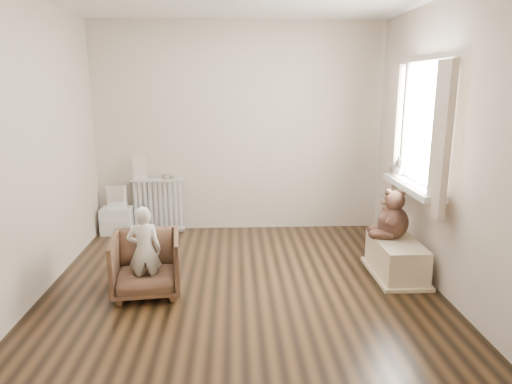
{
  "coord_description": "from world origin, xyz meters",
  "views": [
    {
      "loc": [
        -0.06,
        -3.96,
        1.84
      ],
      "look_at": [
        0.15,
        0.45,
        0.8
      ],
      "focal_mm": 32.0,
      "sensor_mm": 36.0,
      "label": 1
    }
  ],
  "objects_px": {
    "toy_vanity": "(117,212)",
    "toy_bench": "(396,256)",
    "radiator": "(158,202)",
    "armchair": "(146,264)",
    "plush_cat": "(398,167)",
    "child": "(144,251)",
    "teddy_bear": "(394,207)"
  },
  "relations": [
    {
      "from": "radiator",
      "to": "toy_bench",
      "type": "bearing_deg",
      "value": -30.3
    },
    {
      "from": "toy_vanity",
      "to": "child",
      "type": "height_order",
      "value": "child"
    },
    {
      "from": "toy_bench",
      "to": "plush_cat",
      "type": "height_order",
      "value": "plush_cat"
    },
    {
      "from": "armchair",
      "to": "plush_cat",
      "type": "xyz_separation_m",
      "value": [
        2.52,
        0.79,
        0.73
      ]
    },
    {
      "from": "child",
      "to": "radiator",
      "type": "bearing_deg",
      "value": -91.53
    },
    {
      "from": "radiator",
      "to": "child",
      "type": "relative_size",
      "value": 0.86
    },
    {
      "from": "radiator",
      "to": "armchair",
      "type": "relative_size",
      "value": 1.15
    },
    {
      "from": "toy_vanity",
      "to": "toy_bench",
      "type": "xyz_separation_m",
      "value": [
        3.07,
        -1.46,
        -0.08
      ]
    },
    {
      "from": "teddy_bear",
      "to": "plush_cat",
      "type": "height_order",
      "value": "plush_cat"
    },
    {
      "from": "radiator",
      "to": "toy_vanity",
      "type": "xyz_separation_m",
      "value": [
        -0.51,
        -0.03,
        -0.11
      ]
    },
    {
      "from": "toy_bench",
      "to": "plush_cat",
      "type": "xyz_separation_m",
      "value": [
        0.14,
        0.51,
        0.8
      ]
    },
    {
      "from": "armchair",
      "to": "toy_vanity",
      "type": "bearing_deg",
      "value": 104.55
    },
    {
      "from": "toy_vanity",
      "to": "toy_bench",
      "type": "height_order",
      "value": "toy_vanity"
    },
    {
      "from": "toy_bench",
      "to": "radiator",
      "type": "bearing_deg",
      "value": 149.7
    },
    {
      "from": "teddy_bear",
      "to": "plush_cat",
      "type": "xyz_separation_m",
      "value": [
        0.16,
        0.4,
        0.33
      ]
    },
    {
      "from": "child",
      "to": "teddy_bear",
      "type": "xyz_separation_m",
      "value": [
        2.36,
        0.44,
        0.25
      ]
    },
    {
      "from": "toy_vanity",
      "to": "teddy_bear",
      "type": "distance_m",
      "value": 3.36
    },
    {
      "from": "toy_vanity",
      "to": "plush_cat",
      "type": "distance_m",
      "value": 3.43
    },
    {
      "from": "toy_bench",
      "to": "child",
      "type": "bearing_deg",
      "value": -172.12
    },
    {
      "from": "toy_vanity",
      "to": "teddy_bear",
      "type": "bearing_deg",
      "value": -23.87
    },
    {
      "from": "radiator",
      "to": "child",
      "type": "height_order",
      "value": "child"
    },
    {
      "from": "child",
      "to": "teddy_bear",
      "type": "bearing_deg",
      "value": -176.49
    },
    {
      "from": "radiator",
      "to": "teddy_bear",
      "type": "bearing_deg",
      "value": -28.53
    },
    {
      "from": "armchair",
      "to": "toy_bench",
      "type": "relative_size",
      "value": 0.8
    },
    {
      "from": "toy_vanity",
      "to": "armchair",
      "type": "bearing_deg",
      "value": -68.39
    },
    {
      "from": "toy_vanity",
      "to": "armchair",
      "type": "distance_m",
      "value": 1.87
    },
    {
      "from": "teddy_bear",
      "to": "plush_cat",
      "type": "distance_m",
      "value": 0.54
    },
    {
      "from": "armchair",
      "to": "toy_bench",
      "type": "xyz_separation_m",
      "value": [
        2.38,
        0.28,
        -0.07
      ]
    },
    {
      "from": "toy_bench",
      "to": "teddy_bear",
      "type": "relative_size",
      "value": 1.56
    },
    {
      "from": "toy_bench",
      "to": "plush_cat",
      "type": "bearing_deg",
      "value": 74.75
    },
    {
      "from": "child",
      "to": "armchair",
      "type": "bearing_deg",
      "value": -97.06
    },
    {
      "from": "armchair",
      "to": "teddy_bear",
      "type": "xyz_separation_m",
      "value": [
        2.36,
        0.39,
        0.4
      ]
    }
  ]
}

